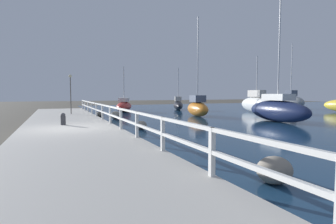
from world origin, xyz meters
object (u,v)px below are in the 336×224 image
at_px(sailboat_red, 124,106).
at_px(sailboat_black, 178,105).
at_px(sailboat_navy, 278,110).
at_px(sailboat_white, 256,103).
at_px(sailboat_gray, 291,101).
at_px(sailboat_orange, 197,107).
at_px(mooring_bollard, 63,119).
at_px(dock_lamp, 70,86).

relative_size(sailboat_red, sailboat_black, 0.96).
distance_m(sailboat_navy, sailboat_red, 15.71).
xyz_separation_m(sailboat_red, sailboat_white, (11.67, -6.79, 0.33)).
bearing_deg(sailboat_gray, sailboat_navy, -141.95).
bearing_deg(sailboat_white, sailboat_orange, -156.39).
relative_size(sailboat_black, sailboat_orange, 0.70).
bearing_deg(sailboat_navy, mooring_bollard, -178.87).
xyz_separation_m(mooring_bollard, sailboat_red, (6.35, 12.60, 0.03)).
bearing_deg(sailboat_orange, sailboat_red, 128.15).
height_order(dock_lamp, sailboat_orange, sailboat_orange).
distance_m(sailboat_red, sailboat_orange, 9.28).
xyz_separation_m(sailboat_gray, sailboat_red, (-20.09, 3.49, -0.34)).
bearing_deg(dock_lamp, sailboat_white, -6.83).
distance_m(sailboat_navy, sailboat_white, 8.86).
bearing_deg(sailboat_orange, sailboat_black, 86.42).
bearing_deg(mooring_bollard, sailboat_white, 17.86).
height_order(dock_lamp, sailboat_black, sailboat_black).
distance_m(mooring_bollard, sailboat_orange, 11.25).
distance_m(dock_lamp, sailboat_navy, 15.59).
bearing_deg(sailboat_black, mooring_bollard, -112.05).
bearing_deg(dock_lamp, sailboat_red, 40.63).
height_order(sailboat_navy, sailboat_orange, sailboat_orange).
distance_m(sailboat_navy, sailboat_black, 14.68).
xyz_separation_m(sailboat_black, sailboat_orange, (-2.49, -8.85, 0.14)).
bearing_deg(sailboat_gray, dock_lamp, -177.93).
distance_m(sailboat_white, sailboat_orange, 7.76).
bearing_deg(sailboat_orange, sailboat_gray, 29.04).
relative_size(mooring_bollard, sailboat_navy, 0.08).
xyz_separation_m(dock_lamp, sailboat_black, (12.08, 5.24, -1.91)).
height_order(mooring_bollard, sailboat_orange, sailboat_orange).
height_order(mooring_bollard, sailboat_gray, sailboat_gray).
bearing_deg(sailboat_white, mooring_bollard, -150.06).
bearing_deg(sailboat_orange, sailboat_white, 23.70).
height_order(mooring_bollard, dock_lamp, dock_lamp).
bearing_deg(dock_lamp, mooring_bollard, -96.04).
height_order(sailboat_red, sailboat_orange, sailboat_orange).
bearing_deg(sailboat_black, sailboat_navy, -66.64).
bearing_deg(sailboat_white, sailboat_red, 161.88).
relative_size(sailboat_navy, sailboat_orange, 0.99).
relative_size(sailboat_white, sailboat_orange, 0.73).
height_order(dock_lamp, sailboat_gray, sailboat_gray).
relative_size(dock_lamp, sailboat_red, 0.58).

